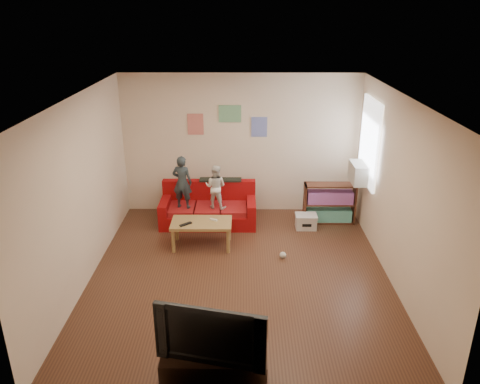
{
  "coord_description": "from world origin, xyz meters",
  "views": [
    {
      "loc": [
        0.05,
        -6.15,
        3.81
      ],
      "look_at": [
        0.0,
        0.8,
        1.05
      ],
      "focal_mm": 35.0,
      "sensor_mm": 36.0,
      "label": 1
    }
  ],
  "objects_px": {
    "bookshelf": "(329,205)",
    "file_box": "(306,221)",
    "sofa": "(209,209)",
    "tv_stand": "(214,372)",
    "coffee_table": "(202,225)",
    "child_b": "(216,187)",
    "child_a": "(182,182)",
    "television": "(213,330)"
  },
  "relations": [
    {
      "from": "child_a",
      "to": "file_box",
      "type": "bearing_deg",
      "value": -170.45
    },
    {
      "from": "child_b",
      "to": "tv_stand",
      "type": "bearing_deg",
      "value": 109.94
    },
    {
      "from": "sofa",
      "to": "child_a",
      "type": "xyz_separation_m",
      "value": [
        -0.45,
        -0.16,
        0.6
      ]
    },
    {
      "from": "bookshelf",
      "to": "file_box",
      "type": "distance_m",
      "value": 0.58
    },
    {
      "from": "child_a",
      "to": "child_b",
      "type": "bearing_deg",
      "value": -168.01
    },
    {
      "from": "file_box",
      "to": "television",
      "type": "relative_size",
      "value": 0.34
    },
    {
      "from": "coffee_table",
      "to": "bookshelf",
      "type": "xyz_separation_m",
      "value": [
        2.32,
        0.99,
        -0.05
      ]
    },
    {
      "from": "child_b",
      "to": "television",
      "type": "height_order",
      "value": "child_b"
    },
    {
      "from": "child_a",
      "to": "file_box",
      "type": "height_order",
      "value": "child_a"
    },
    {
      "from": "tv_stand",
      "to": "television",
      "type": "bearing_deg",
      "value": 0.0
    },
    {
      "from": "coffee_table",
      "to": "file_box",
      "type": "bearing_deg",
      "value": 20.74
    },
    {
      "from": "coffee_table",
      "to": "television",
      "type": "relative_size",
      "value": 0.88
    },
    {
      "from": "bookshelf",
      "to": "file_box",
      "type": "bearing_deg",
      "value": -148.51
    },
    {
      "from": "coffee_table",
      "to": "child_b",
      "type": "bearing_deg",
      "value": 76.02
    },
    {
      "from": "sofa",
      "to": "file_box",
      "type": "relative_size",
      "value": 4.53
    },
    {
      "from": "child_a",
      "to": "tv_stand",
      "type": "distance_m",
      "value": 4.12
    },
    {
      "from": "child_a",
      "to": "child_b",
      "type": "relative_size",
      "value": 1.21
    },
    {
      "from": "coffee_table",
      "to": "file_box",
      "type": "xyz_separation_m",
      "value": [
        1.86,
        0.7,
        -0.25
      ]
    },
    {
      "from": "bookshelf",
      "to": "file_box",
      "type": "height_order",
      "value": "bookshelf"
    },
    {
      "from": "child_a",
      "to": "bookshelf",
      "type": "distance_m",
      "value": 2.77
    },
    {
      "from": "child_a",
      "to": "bookshelf",
      "type": "relative_size",
      "value": 1.03
    },
    {
      "from": "child_b",
      "to": "file_box",
      "type": "bearing_deg",
      "value": -166.19
    },
    {
      "from": "sofa",
      "to": "tv_stand",
      "type": "distance_m",
      "value": 4.17
    },
    {
      "from": "child_b",
      "to": "tv_stand",
      "type": "distance_m",
      "value": 4.04
    },
    {
      "from": "child_b",
      "to": "coffee_table",
      "type": "distance_m",
      "value": 0.91
    },
    {
      "from": "sofa",
      "to": "child_a",
      "type": "height_order",
      "value": "child_a"
    },
    {
      "from": "child_a",
      "to": "bookshelf",
      "type": "xyz_separation_m",
      "value": [
        2.72,
        0.19,
        -0.52
      ]
    },
    {
      "from": "file_box",
      "to": "television",
      "type": "height_order",
      "value": "television"
    },
    {
      "from": "sofa",
      "to": "tv_stand",
      "type": "relative_size",
      "value": 1.59
    },
    {
      "from": "sofa",
      "to": "child_b",
      "type": "xyz_separation_m",
      "value": [
        0.15,
        -0.16,
        0.52
      ]
    },
    {
      "from": "tv_stand",
      "to": "child_b",
      "type": "bearing_deg",
      "value": 93.42
    },
    {
      "from": "child_b",
      "to": "file_box",
      "type": "height_order",
      "value": "child_b"
    },
    {
      "from": "child_a",
      "to": "file_box",
      "type": "relative_size",
      "value": 2.53
    },
    {
      "from": "coffee_table",
      "to": "television",
      "type": "bearing_deg",
      "value": -82.94
    },
    {
      "from": "coffee_table",
      "to": "file_box",
      "type": "relative_size",
      "value": 2.59
    },
    {
      "from": "tv_stand",
      "to": "sofa",
      "type": "bearing_deg",
      "value": 95.34
    },
    {
      "from": "sofa",
      "to": "bookshelf",
      "type": "relative_size",
      "value": 1.85
    },
    {
      "from": "sofa",
      "to": "television",
      "type": "bearing_deg",
      "value": -85.26
    },
    {
      "from": "child_a",
      "to": "television",
      "type": "xyz_separation_m",
      "value": [
        0.8,
        -3.99,
        -0.11
      ]
    },
    {
      "from": "sofa",
      "to": "coffee_table",
      "type": "bearing_deg",
      "value": -93.04
    },
    {
      "from": "child_b",
      "to": "file_box",
      "type": "xyz_separation_m",
      "value": [
        1.66,
        -0.1,
        -0.64
      ]
    },
    {
      "from": "child_b",
      "to": "bookshelf",
      "type": "relative_size",
      "value": 0.85
    }
  ]
}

